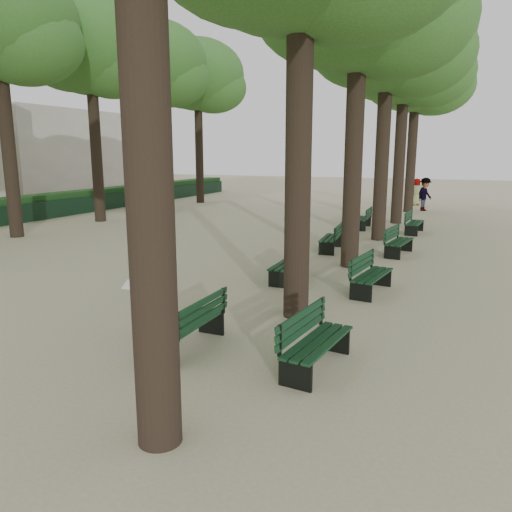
% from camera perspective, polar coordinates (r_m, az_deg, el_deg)
% --- Properties ---
extents(ground, '(120.00, 120.00, 0.00)m').
position_cam_1_polar(ground, '(8.62, -11.80, -11.32)').
color(ground, '#BDB38F').
rests_on(ground, ground).
extents(tree_central_3, '(6.00, 6.00, 9.95)m').
position_cam_1_polar(tree_central_3, '(20.17, 14.91, 23.76)').
color(tree_central_3, '#33261C').
rests_on(tree_central_3, ground).
extents(tree_central_4, '(6.00, 6.00, 9.95)m').
position_cam_1_polar(tree_central_4, '(25.03, 16.72, 21.25)').
color(tree_central_4, '#33261C').
rests_on(tree_central_4, ground).
extents(tree_central_5, '(6.00, 6.00, 9.95)m').
position_cam_1_polar(tree_central_5, '(29.93, 17.90, 19.54)').
color(tree_central_5, '#33261C').
rests_on(tree_central_5, ground).
extents(tree_far_3, '(6.00, 6.00, 10.45)m').
position_cam_1_polar(tree_far_3, '(26.04, -18.51, 21.86)').
color(tree_far_3, '#33261C').
rests_on(tree_far_3, ground).
extents(tree_far_4, '(6.00, 6.00, 10.45)m').
position_cam_1_polar(tree_far_4, '(29.96, -11.76, 20.80)').
color(tree_far_4, '#33261C').
rests_on(tree_far_4, ground).
extents(tree_far_5, '(6.00, 6.00, 10.45)m').
position_cam_1_polar(tree_far_5, '(34.16, -6.70, 19.81)').
color(tree_far_5, '#33261C').
rests_on(tree_far_5, ground).
extents(bench_left_0, '(0.58, 1.80, 0.92)m').
position_cam_1_polar(bench_left_0, '(8.80, -7.62, -8.76)').
color(bench_left_0, black).
rests_on(bench_left_0, ground).
extents(bench_left_1, '(0.61, 1.81, 0.92)m').
position_cam_1_polar(bench_left_1, '(13.25, 3.67, -1.64)').
color(bench_left_1, black).
rests_on(bench_left_1, ground).
extents(bench_left_2, '(0.72, 1.84, 0.92)m').
position_cam_1_polar(bench_left_2, '(17.36, 8.50, 1.48)').
color(bench_left_2, black).
rests_on(bench_left_2, ground).
extents(bench_left_3, '(0.65, 1.82, 0.92)m').
position_cam_1_polar(bench_left_3, '(22.69, 12.06, 3.76)').
color(bench_left_3, black).
rests_on(bench_left_3, ground).
extents(bench_right_0, '(0.78, 1.85, 0.92)m').
position_cam_1_polar(bench_right_0, '(8.01, 6.98, -10.88)').
color(bench_right_0, black).
rests_on(bench_right_0, ground).
extents(bench_right_1, '(0.80, 1.86, 0.92)m').
position_cam_1_polar(bench_right_1, '(12.36, 13.07, -2.91)').
color(bench_right_1, black).
rests_on(bench_right_1, ground).
extents(bench_right_2, '(0.80, 1.86, 0.92)m').
position_cam_1_polar(bench_right_2, '(17.14, 16.02, 1.01)').
color(bench_right_2, black).
rests_on(bench_right_2, ground).
extents(bench_right_3, '(0.67, 1.83, 0.92)m').
position_cam_1_polar(bench_right_3, '(21.91, 17.65, 3.19)').
color(bench_right_3, black).
rests_on(bench_right_3, ground).
extents(man_with_map, '(0.66, 0.67, 1.54)m').
position_cam_1_polar(man_with_map, '(9.02, -12.51, -5.10)').
color(man_with_map, black).
rests_on(man_with_map, ground).
extents(pedestrian_b, '(0.86, 1.27, 1.90)m').
position_cam_1_polar(pedestrian_b, '(30.53, 18.74, 6.69)').
color(pedestrian_b, '#262628').
rests_on(pedestrian_b, ground).
extents(pedestrian_d, '(0.90, 0.68, 1.70)m').
position_cam_1_polar(pedestrian_d, '(33.56, 17.87, 6.99)').
color(pedestrian_d, '#262628').
rests_on(pedestrian_d, ground).
extents(fence, '(0.08, 42.00, 0.90)m').
position_cam_1_polar(fence, '(26.43, -25.19, 4.40)').
color(fence, black).
rests_on(fence, ground).
extents(hedge, '(1.20, 42.00, 1.20)m').
position_cam_1_polar(hedge, '(26.94, -26.22, 4.75)').
color(hedge, '#143A14').
rests_on(hedge, ground).
extents(building_far, '(12.00, 16.00, 7.00)m').
position_cam_1_polar(building_far, '(52.39, -23.28, 11.05)').
color(building_far, '#B7B2A3').
rests_on(building_far, ground).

